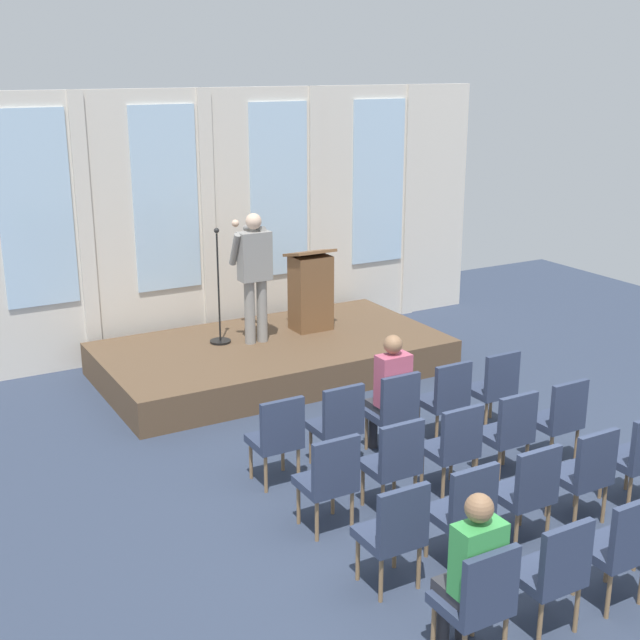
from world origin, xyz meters
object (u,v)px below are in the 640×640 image
Objects in this scene: speaker at (254,268)px; chair_r0_c2 at (394,408)px; chair_r1_c1 at (394,460)px; chair_r1_c4 at (560,416)px; chair_r2_c2 at (527,488)px; audience_r3_c0 at (472,568)px; chair_r0_c1 at (338,421)px; chair_r0_c3 at (446,396)px; chair_r2_c1 at (464,508)px; audience_r0_c2 at (390,388)px; chair_r0_c4 at (495,385)px; chair_r2_c3 at (585,470)px; mic_stand at (220,318)px; chair_r1_c0 at (329,477)px; chair_r3_c0 at (479,597)px; chair_r1_c2 at (454,444)px; chair_r2_c0 at (395,530)px; chair_r2_c4 at (639,453)px; chair_r1_c3 at (509,429)px; chair_r0_c0 at (278,435)px; chair_r3_c1 at (553,569)px; lectern at (311,291)px; chair_r3_c2 at (620,544)px.

speaker reaches higher than chair_r0_c2.
chair_r0_c2 is at bearing 55.87° from chair_r1_c1.
chair_r1_c4 and chair_r2_c2 have the same top height.
chair_r0_c1 is at bearing 76.93° from audience_r3_c0.
chair_r2_c1 is at bearing -124.13° from chair_r0_c3.
chair_r0_c3 is 1.00× the size of chair_r1_c1.
audience_r0_c2 reaches higher than chair_r1_c1.
chair_r2_c3 is at bearing -108.72° from chair_r0_c4.
chair_r0_c1 and chair_r2_c3 have the same top height.
mic_stand is 1.65× the size of chair_r1_c0.
chair_r2_c1 is (-0.08, -5.25, -0.24)m from mic_stand.
chair_r3_c0 is (-0.69, -2.03, 0.00)m from chair_r1_c1.
chair_r0_c4 is 1.71m from chair_r1_c2.
chair_r1_c1 is 1.71m from chair_r2_c3.
chair_r2_c0 is (-0.69, -1.02, 0.00)m from chair_r1_c1.
chair_r3_c0 is (-2.07, -1.02, 0.00)m from chair_r2_c3.
chair_r0_c2 is 0.73× the size of audience_r3_c0.
chair_r0_c3 is 2.15m from chair_r2_c4.
chair_r2_c0 is at bearing -124.13° from chair_r0_c2.
chair_r1_c3 is 2.85m from audience_r3_c0.
chair_r2_c0 and chair_r2_c2 have the same top height.
chair_r0_c0 and chair_r0_c4 have the same top height.
chair_r3_c0 is at bearing -102.73° from chair_r0_c1.
chair_r2_c2 is 1.00× the size of chair_r2_c3.
chair_r1_c1 and chair_r3_c0 have the same top height.
lectern is at bearing 77.05° from chair_r3_c1.
chair_r0_c3 is (0.87, -3.01, -0.92)m from speaker.
chair_r3_c1 is at bearing 180.00° from chair_r3_c2.
lectern is 6.48m from audience_r3_c0.
chair_r2_c0 is (0.00, -2.03, 0.00)m from chair_r0_c0.
mic_stand is at bearing 95.56° from chair_r3_c2.
lectern is at bearing 65.66° from chair_r0_c1.
mic_stand reaches higher than chair_r2_c4.
chair_r3_c1 is (-0.69, -1.02, 0.00)m from chair_r2_c2.
chair_r0_c2 is 1.00× the size of chair_r1_c2.
chair_r2_c2 is 1.00× the size of chair_r3_c0.
chair_r1_c4 and chair_r2_c4 have the same top height.
chair_r2_c0 is at bearing -135.48° from chair_r0_c3.
chair_r1_c1 is 1.00× the size of chair_r1_c4.
chair_r0_c1 is 2.15m from chair_r2_c2.
chair_r0_c1 is at bearing 180.00° from chair_r0_c4.
chair_r2_c1 is 1.00× the size of chair_r2_c2.
chair_r1_c3 is (2.07, 0.00, 0.00)m from chair_r1_c0.
chair_r0_c1 is 1.00× the size of chair_r2_c3.
speaker is 1.85× the size of chair_r3_c0.
chair_r0_c3 is at bearing 55.87° from chair_r2_c1.
chair_r2_c0 is at bearing -103.30° from speaker.
chair_r0_c0 and chair_r2_c2 have the same top height.
chair_r2_c4 is at bearing 0.00° from chair_r2_c0.
chair_r1_c3 is 1.02m from chair_r2_c3.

